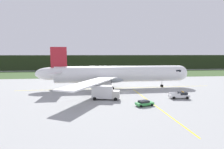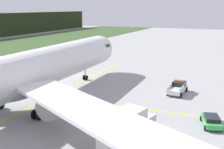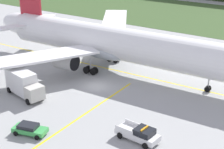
% 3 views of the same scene
% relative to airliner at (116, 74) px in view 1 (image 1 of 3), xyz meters
% --- Properties ---
extents(ground, '(320.00, 320.00, 0.00)m').
position_rel_airliner_xyz_m(ground, '(1.62, -7.54, -4.86)').
color(ground, '#999B9A').
extents(grass_verge, '(320.00, 39.38, 0.04)m').
position_rel_airliner_xyz_m(grass_verge, '(1.62, 48.90, -4.84)').
color(grass_verge, '#364F27').
rests_on(grass_verge, ground).
extents(distant_tree_line, '(288.00, 4.58, 10.81)m').
position_rel_airliner_xyz_m(distant_tree_line, '(1.62, 76.76, 0.55)').
color(distant_tree_line, black).
rests_on(distant_tree_line, ground).
extents(taxiway_centerline_main, '(68.39, 2.66, 0.01)m').
position_rel_airliner_xyz_m(taxiway_centerline_main, '(0.67, 0.02, -4.85)').
color(taxiway_centerline_main, yellow).
rests_on(taxiway_centerline_main, ground).
extents(taxiway_centerline_spur, '(1.60, 37.74, 0.01)m').
position_rel_airliner_xyz_m(taxiway_centerline_spur, '(6.20, -22.39, -4.85)').
color(taxiway_centerline_spur, yellow).
rests_on(taxiway_centerline_spur, ground).
extents(airliner, '(53.23, 53.27, 14.24)m').
position_rel_airliner_xyz_m(airliner, '(0.00, 0.00, 0.00)').
color(airliner, white).
rests_on(airliner, ground).
extents(ops_pickup_truck, '(5.38, 2.61, 1.94)m').
position_rel_airliner_xyz_m(ops_pickup_truck, '(15.24, -17.27, -3.96)').
color(ops_pickup_truck, silver).
rests_on(ops_pickup_truck, ground).
extents(catering_truck, '(7.56, 3.99, 3.88)m').
position_rel_airliner_xyz_m(catering_truck, '(-5.04, -16.29, -2.91)').
color(catering_truck, beige).
rests_on(catering_truck, ground).
extents(staff_car, '(4.48, 2.88, 1.30)m').
position_rel_airliner_xyz_m(staff_car, '(3.63, -23.50, -4.16)').
color(staff_car, green).
rests_on(staff_car, ground).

